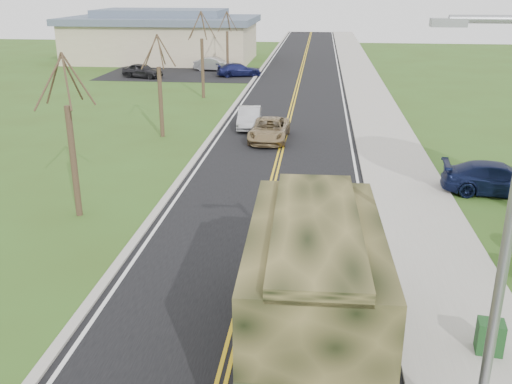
# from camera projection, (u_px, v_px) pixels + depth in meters

# --- Properties ---
(road) EXTENTS (8.00, 120.00, 0.01)m
(road) POSITION_uv_depth(u_px,v_px,m) (297.00, 86.00, 48.97)
(road) COLOR black
(road) RESTS_ON ground
(curb_right) EXTENTS (0.30, 120.00, 0.12)m
(curb_right) POSITION_uv_depth(u_px,v_px,m) (346.00, 87.00, 48.52)
(curb_right) COLOR #9E998E
(curb_right) RESTS_ON ground
(sidewalk_right) EXTENTS (3.20, 120.00, 0.10)m
(sidewalk_right) POSITION_uv_depth(u_px,v_px,m) (367.00, 87.00, 48.34)
(sidewalk_right) COLOR #9E998E
(sidewalk_right) RESTS_ON ground
(curb_left) EXTENTS (0.30, 120.00, 0.10)m
(curb_left) POSITION_uv_depth(u_px,v_px,m) (249.00, 85.00, 49.39)
(curb_left) COLOR #9E998E
(curb_left) RESTS_ON ground
(street_light) EXTENTS (1.65, 0.22, 8.00)m
(street_light) POSITION_uv_depth(u_px,v_px,m) (501.00, 238.00, 9.14)
(street_light) COLOR gray
(street_light) RESTS_ON ground
(bare_tree_a) EXTENTS (1.93, 2.26, 6.08)m
(bare_tree_a) POSITION_uv_depth(u_px,v_px,m) (72.00, 148.00, 20.80)
(bare_tree_a) COLOR #38281C
(bare_tree_a) RESTS_ON ground
(bare_tree_b) EXTENTS (1.83, 2.14, 5.73)m
(bare_tree_b) POSITION_uv_depth(u_px,v_px,m) (160.00, 94.00, 32.05)
(bare_tree_b) COLOR #38281C
(bare_tree_b) RESTS_ON ground
(bare_tree_c) EXTENTS (2.04, 2.39, 6.42)m
(bare_tree_c) POSITION_uv_depth(u_px,v_px,m) (202.00, 61.00, 43.15)
(bare_tree_c) COLOR #38281C
(bare_tree_c) RESTS_ON ground
(bare_tree_d) EXTENTS (1.88, 2.20, 5.91)m
(bare_tree_d) POSITION_uv_depth(u_px,v_px,m) (227.00, 48.00, 54.43)
(bare_tree_d) COLOR #38281C
(bare_tree_d) RESTS_ON ground
(commercial_building) EXTENTS (25.50, 21.50, 5.65)m
(commercial_building) POSITION_uv_depth(u_px,v_px,m) (163.00, 37.00, 64.63)
(commercial_building) COLOR tan
(commercial_building) RESTS_ON ground
(military_truck) EXTENTS (2.85, 7.73, 3.82)m
(military_truck) POSITION_uv_depth(u_px,v_px,m) (314.00, 275.00, 12.65)
(military_truck) COLOR black
(military_truck) RESTS_ON ground
(suv_champagne) EXTENTS (2.17, 4.48, 1.23)m
(suv_champagne) POSITION_uv_depth(u_px,v_px,m) (269.00, 130.00, 31.85)
(suv_champagne) COLOR #8D7650
(suv_champagne) RESTS_ON ground
(sedan_silver) EXTENTS (1.55, 3.85, 1.24)m
(sedan_silver) POSITION_uv_depth(u_px,v_px,m) (249.00, 118.00, 34.71)
(sedan_silver) COLOR #AEAFB3
(sedan_silver) RESTS_ON ground
(pickup_navy) EXTENTS (4.68, 2.26, 1.31)m
(pickup_navy) POSITION_uv_depth(u_px,v_px,m) (498.00, 179.00, 23.67)
(pickup_navy) COLOR #0F1637
(pickup_navy) RESTS_ON ground
(utility_box_near) EXTENTS (0.66, 0.57, 0.80)m
(utility_box_near) POSITION_uv_depth(u_px,v_px,m) (490.00, 337.00, 13.34)
(utility_box_near) COLOR #174019
(utility_box_near) RESTS_ON sidewalk_right
(lot_car_dark) EXTENTS (4.18, 2.66, 1.33)m
(lot_car_dark) POSITION_uv_depth(u_px,v_px,m) (142.00, 71.00, 53.26)
(lot_car_dark) COLOR black
(lot_car_dark) RESTS_ON ground
(lot_car_silver) EXTENTS (4.29, 1.99, 1.36)m
(lot_car_silver) POSITION_uv_depth(u_px,v_px,m) (215.00, 64.00, 57.48)
(lot_car_silver) COLOR #9E9DA1
(lot_car_silver) RESTS_ON ground
(lot_car_navy) EXTENTS (4.53, 2.95, 1.22)m
(lot_car_navy) POSITION_uv_depth(u_px,v_px,m) (239.00, 70.00, 54.13)
(lot_car_navy) COLOR #10133C
(lot_car_navy) RESTS_ON ground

